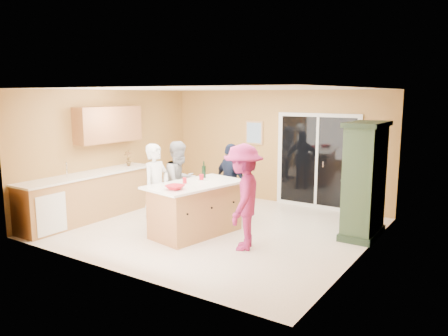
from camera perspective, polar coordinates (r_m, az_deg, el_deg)
The scene contains 22 objects.
floor at distance 8.38m, azimuth -1.24°, elevation -7.78°, with size 5.50×5.50×0.00m, color #F0E0D0.
ceiling at distance 8.00m, azimuth -1.31°, elevation 10.29°, with size 5.50×5.00×0.10m, color white.
wall_back at distance 10.23m, azimuth 6.70°, elevation 2.78°, with size 5.50×0.10×2.60m, color tan.
wall_front at distance 6.23m, azimuth -14.45°, elevation -1.85°, with size 5.50×0.10×2.60m, color tan.
wall_left at distance 9.90m, azimuth -14.52°, elevation 2.31°, with size 0.10×5.00×2.60m, color tan.
wall_right at distance 6.93m, azimuth 17.80°, elevation -0.86°, with size 0.10×5.00×2.60m, color tan.
left_cabinet_run at distance 9.15m, azimuth -17.88°, elevation -3.76°, with size 0.65×3.05×1.24m.
upper_cabinets at distance 9.58m, azimuth -14.84°, elevation 5.53°, with size 0.35×1.60×0.75m, color #A3723F.
sliding_door at distance 9.81m, azimuth 12.07°, elevation 0.87°, with size 1.90×0.07×2.10m.
framed_picture at distance 10.43m, azimuth 3.97°, elevation 4.62°, with size 0.46×0.04×0.56m.
kitchen_island at distance 7.92m, azimuth -3.72°, elevation -5.53°, with size 1.28×1.93×0.94m.
green_hutch at distance 8.03m, azimuth 17.88°, elevation -1.71°, with size 0.59×1.11×2.04m.
woman_white at distance 8.00m, azimuth -8.82°, elevation -2.68°, with size 0.60×0.39×1.63m, color white.
woman_grey at distance 8.57m, azimuth -5.76°, elevation -1.87°, with size 0.78×0.61×1.61m, color #A1A1A4.
woman_navy at distance 8.73m, azimuth 0.92°, elevation -1.83°, with size 0.90×0.38×1.54m, color #161D31.
woman_magenta at distance 7.08m, azimuth 2.51°, elevation -3.80°, with size 1.12×0.64×1.73m, color #992161.
serving_bowl at distance 7.32m, azimuth -6.41°, elevation -2.51°, with size 0.30×0.30×0.07m, color red.
tulip_vase at distance 9.85m, azimuth -12.40°, elevation 1.28°, with size 0.19×0.13×0.35m, color #A31019.
tumbler_near at distance 7.80m, azimuth -5.16°, elevation -1.64°, with size 0.07×0.07×0.10m, color red.
tumbler_far at distance 8.02m, azimuth -2.97°, elevation -1.24°, with size 0.08×0.08×0.12m, color red.
wine_bottle at distance 8.27m, azimuth -2.65°, elevation -0.45°, with size 0.07×0.07×0.32m.
white_plate at distance 8.10m, azimuth -2.89°, elevation -1.51°, with size 0.23×0.23×0.02m, color silver.
Camera 1 is at (4.54, -6.59, 2.50)m, focal length 35.00 mm.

